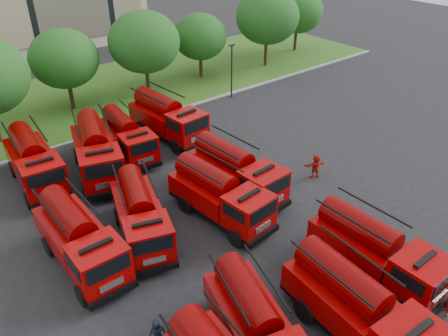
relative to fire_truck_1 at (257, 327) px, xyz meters
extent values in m
plane|color=black|center=(4.99, 4.89, -1.52)|extent=(140.00, 140.00, 0.00)
cube|color=#2C5416|center=(4.99, 30.89, -1.46)|extent=(70.00, 16.00, 0.12)
cube|color=gray|center=(4.99, 22.79, -1.45)|extent=(70.00, 0.30, 0.14)
cylinder|color=#382314|center=(3.99, 28.89, -0.30)|extent=(0.36, 0.36, 2.45)
ellipsoid|color=#123F12|center=(3.99, 28.89, 3.17)|extent=(5.88, 5.88, 5.00)
cylinder|color=#382314|center=(10.99, 27.39, -0.16)|extent=(0.36, 0.36, 2.73)
ellipsoid|color=#123F12|center=(10.99, 27.39, 3.71)|extent=(6.55, 6.55, 5.57)
cylinder|color=#382314|center=(17.99, 28.39, -0.38)|extent=(0.36, 0.36, 2.27)
ellipsoid|color=#123F12|center=(17.99, 28.39, 2.83)|extent=(5.46, 5.46, 4.64)
cylinder|color=#382314|center=(25.99, 26.89, -0.09)|extent=(0.36, 0.36, 2.87)
ellipsoid|color=#123F12|center=(25.99, 26.89, 3.97)|extent=(6.89, 6.89, 5.85)
cylinder|color=#382314|center=(32.99, 28.89, -0.26)|extent=(0.36, 0.36, 2.52)
ellipsoid|color=#123F12|center=(32.99, 28.89, 3.30)|extent=(6.05, 6.05, 5.14)
cylinder|color=black|center=(16.99, 22.09, 0.98)|extent=(0.14, 0.14, 5.00)
cube|color=black|center=(16.99, 22.09, 3.53)|extent=(0.60, 0.25, 0.12)
cube|color=#8C0000|center=(0.28, 0.99, -0.18)|extent=(3.36, 4.72, 1.20)
cylinder|color=#550000|center=(0.28, 0.99, 0.81)|extent=(2.41, 4.12, 1.39)
cylinder|color=black|center=(-0.56, 1.91, -1.01)|extent=(0.59, 1.07, 1.02)
cylinder|color=black|center=(1.49, 1.32, -1.01)|extent=(0.59, 1.07, 1.02)
cube|color=black|center=(3.84, -2.10, -0.86)|extent=(2.88, 7.31, 0.31)
cube|color=#8C0000|center=(3.92, -0.98, -0.04)|extent=(2.85, 4.87, 1.33)
cylinder|color=#550000|center=(3.92, -0.98, 1.05)|extent=(1.85, 4.39, 1.53)
cylinder|color=black|center=(2.81, -0.18, -0.96)|extent=(0.44, 1.15, 1.12)
cylinder|color=black|center=(5.15, -0.36, -0.96)|extent=(0.44, 1.15, 1.12)
cube|color=black|center=(7.49, -0.35, -0.89)|extent=(2.25, 6.81, 0.29)
cube|color=black|center=(7.50, -3.80, -0.94)|extent=(2.43, 0.25, 0.34)
cube|color=#8C0000|center=(7.50, -2.69, 0.21)|extent=(2.39, 2.14, 1.90)
cube|color=black|center=(7.50, -3.77, 0.64)|extent=(2.04, 0.05, 0.83)
cube|color=#8C0000|center=(7.49, 0.72, -0.11)|extent=(2.39, 4.48, 1.26)
cylinder|color=#550000|center=(7.49, 0.72, 0.92)|extent=(1.46, 4.09, 1.46)
cylinder|color=black|center=(6.38, -2.88, -0.99)|extent=(0.34, 1.07, 1.07)
cylinder|color=black|center=(8.61, -2.88, -0.99)|extent=(0.34, 1.07, 1.07)
cylinder|color=black|center=(6.37, 1.40, -0.99)|extent=(0.34, 1.07, 1.07)
cylinder|color=black|center=(8.61, 1.40, -0.99)|extent=(0.34, 1.07, 1.07)
cube|color=black|center=(-3.43, 9.53, -0.88)|extent=(2.28, 6.92, 0.30)
cube|color=black|center=(-3.43, 6.02, -0.93)|extent=(2.47, 0.25, 0.35)
cube|color=#8C0000|center=(-3.43, 7.16, 0.23)|extent=(2.42, 2.18, 1.93)
cube|color=black|center=(-3.43, 6.05, 0.68)|extent=(2.08, 0.05, 0.84)
cube|color=#8C0000|center=(-3.43, 10.62, -0.09)|extent=(2.42, 4.55, 1.28)
cylinder|color=#550000|center=(-3.43, 10.62, 0.96)|extent=(1.49, 4.15, 1.48)
cylinder|color=black|center=(-4.56, 6.96, -0.98)|extent=(0.35, 1.09, 1.09)
cylinder|color=black|center=(-2.29, 6.96, -0.98)|extent=(0.35, 1.09, 1.09)
cylinder|color=black|center=(-4.57, 11.31, -0.98)|extent=(0.35, 1.09, 1.09)
cylinder|color=black|center=(-2.29, 11.31, -0.98)|extent=(0.35, 1.09, 1.09)
cube|color=black|center=(0.00, 9.40, -0.91)|extent=(4.16, 6.97, 0.28)
cube|color=black|center=(-1.06, 6.22, -0.95)|extent=(2.32, 0.97, 0.33)
cube|color=#8C0000|center=(-0.72, 7.25, 0.16)|extent=(2.86, 2.71, 1.84)
cube|color=black|center=(-1.05, 6.25, 0.58)|extent=(1.90, 0.67, 0.80)
cube|color=#8C0000|center=(0.33, 10.39, -0.15)|extent=(3.57, 4.86, 1.23)
cylinder|color=#550000|center=(0.33, 10.39, 0.86)|extent=(2.60, 4.22, 1.42)
cylinder|color=black|center=(-1.81, 7.41, -1.00)|extent=(0.64, 1.09, 1.04)
cylinder|color=black|center=(0.26, 6.73, -1.00)|extent=(0.64, 1.09, 1.04)
cylinder|color=black|center=(-0.49, 11.36, -1.00)|extent=(0.64, 1.09, 1.04)
cylinder|color=black|center=(1.57, 10.68, -1.00)|extent=(0.64, 1.09, 1.04)
cube|color=black|center=(4.50, 8.16, -0.89)|extent=(2.87, 7.00, 0.29)
cube|color=black|center=(4.83, 4.72, -0.94)|extent=(2.45, 0.47, 0.34)
cube|color=#8C0000|center=(4.72, 5.83, 0.21)|extent=(2.58, 2.36, 1.90)
cube|color=black|center=(4.82, 4.75, 0.65)|extent=(2.04, 0.24, 0.83)
cube|color=#8C0000|center=(4.40, 9.23, -0.11)|extent=(2.80, 4.69, 1.27)
cylinder|color=#550000|center=(4.40, 9.23, 0.93)|extent=(1.84, 4.21, 1.46)
cylinder|color=black|center=(3.62, 5.53, -0.98)|extent=(0.44, 1.10, 1.07)
cylinder|color=black|center=(5.86, 5.74, -0.98)|extent=(0.44, 1.10, 1.07)
cylinder|color=black|center=(3.22, 9.80, -0.98)|extent=(0.44, 1.10, 1.07)
cylinder|color=black|center=(5.45, 10.01, -0.98)|extent=(0.44, 1.10, 1.07)
cube|color=black|center=(6.89, 9.51, -0.87)|extent=(2.63, 7.07, 0.30)
cube|color=black|center=(7.06, 5.98, -0.92)|extent=(2.50, 0.37, 0.35)
cube|color=#8C0000|center=(7.01, 7.12, 0.25)|extent=(2.54, 2.31, 1.94)
cube|color=black|center=(7.06, 6.01, 0.69)|extent=(2.09, 0.15, 0.85)
cube|color=#8C0000|center=(6.83, 10.60, -0.08)|extent=(2.66, 4.69, 1.29)
cylinder|color=#550000|center=(6.83, 10.60, 0.98)|extent=(1.70, 4.25, 1.49)
cylinder|color=black|center=(5.87, 6.87, -0.97)|extent=(0.40, 1.11, 1.09)
cylinder|color=black|center=(8.16, 6.98, -0.97)|extent=(0.40, 1.11, 1.09)
cylinder|color=black|center=(5.66, 11.24, -0.97)|extent=(0.40, 1.11, 1.09)
cylinder|color=black|center=(7.94, 11.36, -0.97)|extent=(0.40, 1.11, 1.09)
cube|color=black|center=(-2.65, 18.65, -0.86)|extent=(2.93, 7.27, 0.30)
cube|color=black|center=(-2.96, 15.07, -0.91)|extent=(2.55, 0.47, 0.35)
cube|color=#8C0000|center=(-2.86, 16.23, 0.28)|extent=(2.67, 2.44, 1.98)
cube|color=black|center=(-2.96, 15.10, 0.74)|extent=(2.13, 0.23, 0.86)
cube|color=#8C0000|center=(-2.56, 19.76, -0.05)|extent=(2.87, 4.86, 1.32)
cylinder|color=#550000|center=(-2.56, 19.76, 1.03)|extent=(1.88, 4.37, 1.52)
cylinder|color=black|center=(-4.04, 16.13, -0.96)|extent=(0.45, 1.14, 1.12)
cylinder|color=black|center=(-1.72, 15.93, -0.96)|extent=(0.45, 1.14, 1.12)
cylinder|color=black|center=(-3.66, 20.57, -0.96)|extent=(0.45, 1.14, 1.12)
cylinder|color=black|center=(-1.33, 20.37, -0.96)|extent=(0.45, 1.14, 1.12)
cube|color=black|center=(1.07, 17.23, -0.82)|extent=(4.54, 7.89, 0.32)
cube|color=black|center=(-0.03, 13.59, -0.88)|extent=(2.64, 1.03, 0.38)
cube|color=#8C0000|center=(0.33, 14.76, 0.38)|extent=(3.20, 3.02, 2.09)
cube|color=black|center=(-0.02, 13.62, 0.86)|extent=(2.17, 0.70, 0.91)
cube|color=#8C0000|center=(1.42, 18.35, 0.03)|extent=(3.94, 5.48, 1.39)
cylinder|color=#550000|center=(1.42, 18.35, 1.17)|extent=(2.84, 4.77, 1.61)
cylinder|color=black|center=(-0.91, 14.92, -0.93)|extent=(0.70, 1.24, 1.18)
cylinder|color=black|center=(1.45, 14.20, -0.93)|extent=(0.70, 1.24, 1.18)
cylinder|color=black|center=(0.45, 19.43, -0.93)|extent=(0.70, 1.24, 1.18)
cylinder|color=black|center=(2.81, 18.71, -0.93)|extent=(0.70, 1.24, 1.18)
cube|color=black|center=(3.90, 18.31, -0.92)|extent=(2.79, 6.68, 0.28)
cube|color=black|center=(3.56, 15.03, -0.96)|extent=(2.33, 0.47, 0.32)
cube|color=#8C0000|center=(3.67, 16.09, 0.13)|extent=(2.47, 2.26, 1.81)
cube|color=black|center=(3.56, 15.06, 0.54)|extent=(1.94, 0.25, 0.79)
cube|color=#8C0000|center=(4.00, 19.32, -0.17)|extent=(2.70, 4.48, 1.21)
cylinder|color=#550000|center=(4.00, 19.32, 0.81)|extent=(1.78, 4.02, 1.39)
cylinder|color=black|center=(2.59, 16.02, -1.01)|extent=(0.43, 1.05, 1.02)
cylinder|color=black|center=(4.71, 15.80, -1.01)|extent=(0.43, 1.05, 1.02)
cylinder|color=black|center=(3.01, 20.08, -1.01)|extent=(0.43, 1.05, 1.02)
cylinder|color=black|center=(5.13, 19.86, -1.01)|extent=(0.43, 1.05, 1.02)
cube|color=black|center=(7.75, 18.87, -0.85)|extent=(2.95, 7.41, 0.31)
cube|color=black|center=(8.04, 15.20, -0.90)|extent=(2.60, 0.46, 0.36)
cube|color=#8C0000|center=(7.95, 16.39, 0.32)|extent=(2.71, 2.47, 2.02)
cube|color=black|center=(8.04, 15.23, 0.78)|extent=(2.17, 0.22, 0.88)
cube|color=#8C0000|center=(7.66, 20.00, -0.02)|extent=(2.91, 4.95, 1.35)
cylinder|color=#550000|center=(7.66, 20.00, 1.08)|extent=(1.89, 4.46, 1.55)
cylinder|color=black|center=(6.78, 16.09, -0.95)|extent=(0.45, 1.16, 1.14)
cylinder|color=black|center=(9.15, 16.28, -0.95)|extent=(0.45, 1.16, 1.14)
cylinder|color=black|center=(6.42, 20.63, -0.95)|extent=(0.45, 1.16, 1.14)
cylinder|color=black|center=(8.79, 20.82, -0.95)|extent=(0.45, 1.16, 1.14)
imported|color=#B61B0E|center=(8.18, -4.01, -1.52)|extent=(0.77, 0.77, 1.73)
imported|color=#B61B0E|center=(5.00, -2.85, -1.52)|extent=(0.85, 0.67, 1.54)
imported|color=#B61B0E|center=(6.67, -3.27, -1.52)|extent=(0.81, 1.14, 1.76)
imported|color=black|center=(7.48, 1.59, -1.52)|extent=(1.15, 0.82, 1.61)
imported|color=#B61B0E|center=(12.33, 7.55, -1.52)|extent=(1.76, 1.19, 1.74)
camera|label=1|loc=(-8.33, -8.23, 14.65)|focal=35.00mm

